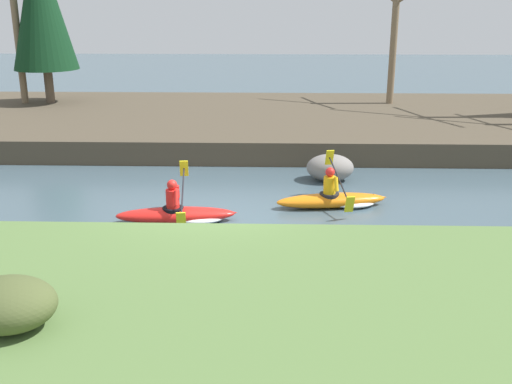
% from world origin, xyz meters
% --- Properties ---
extents(ground_plane, '(90.00, 90.00, 0.00)m').
position_xyz_m(ground_plane, '(0.00, 0.00, 0.00)').
color(ground_plane, '#425660').
extents(riverbank_near, '(44.00, 7.85, 0.69)m').
position_xyz_m(riverbank_near, '(0.00, -5.49, 0.35)').
color(riverbank_near, '#56753D').
rests_on(riverbank_near, ground).
extents(riverbank_far, '(44.00, 10.28, 0.74)m').
position_xyz_m(riverbank_far, '(0.00, 10.25, 0.37)').
color(riverbank_far, '#4C4233').
rests_on(riverbank_far, ground).
extents(conifer_tree_far_left, '(2.60, 2.60, 6.71)m').
position_xyz_m(conifer_tree_far_left, '(-8.04, 12.31, 4.77)').
color(conifer_tree_far_left, brown).
rests_on(conifer_tree_far_left, riverbank_far).
extents(bare_tree_upstream, '(3.41, 3.37, 6.17)m').
position_xyz_m(bare_tree_upstream, '(-9.04, 12.25, 3.64)').
color(bare_tree_upstream, '#7A664C').
rests_on(bare_tree_upstream, riverbank_far).
extents(bare_tree_mid_upstream, '(3.05, 3.01, 5.48)m').
position_xyz_m(bare_tree_mid_upstream, '(6.14, 12.64, 3.32)').
color(bare_tree_mid_upstream, '#7A664C').
rests_on(bare_tree_mid_upstream, riverbank_far).
extents(shrub_clump_second, '(1.28, 1.07, 0.70)m').
position_xyz_m(shrub_clump_second, '(-2.16, -5.53, 1.04)').
color(shrub_clump_second, '#4C562D').
rests_on(shrub_clump_second, riverbank_near).
extents(kayaker_lead, '(2.79, 2.06, 1.20)m').
position_xyz_m(kayaker_lead, '(2.82, 1.49, 0.20)').
color(kayaker_lead, orange).
rests_on(kayaker_lead, ground).
extents(kayaker_middle, '(2.79, 2.07, 1.20)m').
position_xyz_m(kayaker_middle, '(-0.81, 0.34, 0.20)').
color(kayaker_middle, red).
rests_on(kayaker_middle, ground).
extents(boulder_midstream, '(1.32, 1.03, 0.74)m').
position_xyz_m(boulder_midstream, '(2.88, 3.74, 0.37)').
color(boulder_midstream, gray).
rests_on(boulder_midstream, ground).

